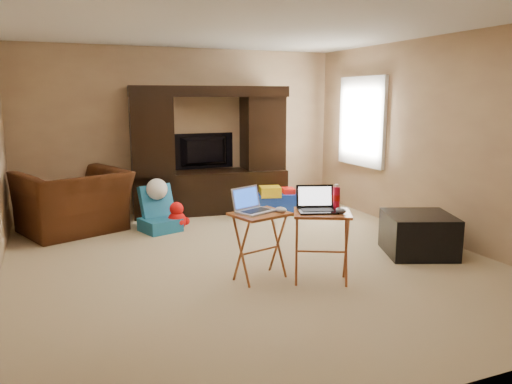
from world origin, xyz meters
name	(u,v)px	position (x,y,z in m)	size (l,w,h in m)	color
floor	(249,260)	(0.00, 0.00, 0.00)	(5.50, 5.50, 0.00)	beige
ceiling	(248,23)	(0.00, 0.00, 2.50)	(5.50, 5.50, 0.00)	silver
wall_back	(183,131)	(0.00, 2.75, 1.25)	(5.00, 5.00, 0.00)	tan
wall_front	(433,192)	(0.00, -2.75, 1.25)	(5.00, 5.00, 0.00)	tan
wall_right	(436,139)	(2.50, 0.00, 1.25)	(5.50, 5.50, 0.00)	tan
window_pane	(363,121)	(2.48, 1.55, 1.40)	(1.20, 1.20, 0.00)	white
window_frame	(362,122)	(2.46, 1.55, 1.40)	(0.06, 1.14, 1.34)	white
entertainment_center	(210,150)	(0.32, 2.43, 0.96)	(2.35, 0.59, 1.93)	black
television	(205,151)	(0.32, 2.66, 0.92)	(0.98, 0.13, 0.56)	black
recliner	(73,202)	(-1.70, 1.97, 0.41)	(1.26, 1.10, 0.82)	#441F0E
child_rocker	(160,209)	(-0.65, 1.59, 0.31)	(0.46, 0.53, 0.61)	#19638E
plush_toy	(177,216)	(-0.43, 1.55, 0.20)	(0.35, 0.29, 0.39)	red
push_toy	(277,200)	(1.18, 1.84, 0.23)	(0.61, 0.43, 0.46)	#1639B4
ottoman	(418,234)	(1.87, -0.52, 0.23)	(0.72, 0.72, 0.46)	black
tray_table_left	(260,246)	(-0.11, -0.56, 0.33)	(0.51, 0.41, 0.67)	#AB5529
tray_table_right	(321,247)	(0.41, -0.86, 0.35)	(0.53, 0.43, 0.69)	#A95329
laptop_left	(256,200)	(-0.14, -0.53, 0.79)	(0.35, 0.29, 0.24)	#B5B5BA
laptop_right	(318,200)	(0.37, -0.84, 0.81)	(0.36, 0.30, 0.24)	black
mouse_left	(281,210)	(0.08, -0.63, 0.70)	(0.09, 0.14, 0.06)	silver
mouse_right	(341,210)	(0.54, -0.98, 0.72)	(0.09, 0.14, 0.06)	#424348
water_bottle	(336,198)	(0.61, -0.78, 0.80)	(0.07, 0.07, 0.21)	red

